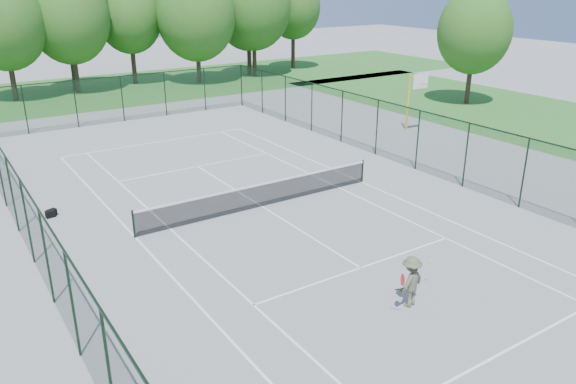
# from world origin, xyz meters

# --- Properties ---
(ground) EXTENTS (140.00, 140.00, 0.00)m
(ground) POSITION_xyz_m (0.00, 0.00, 0.00)
(ground) COLOR gray
(ground) RESTS_ON ground
(grass_far) EXTENTS (80.00, 16.00, 0.01)m
(grass_far) POSITION_xyz_m (0.00, 30.00, 0.01)
(grass_far) COLOR #32752C
(grass_far) RESTS_ON ground
(grass_side) EXTENTS (14.00, 40.00, 0.01)m
(grass_side) POSITION_xyz_m (24.00, 4.00, 0.01)
(grass_side) COLOR #32752C
(grass_side) RESTS_ON ground
(court_lines) EXTENTS (11.05, 23.85, 0.01)m
(court_lines) POSITION_xyz_m (0.00, 0.00, 0.00)
(court_lines) COLOR white
(court_lines) RESTS_ON ground
(tennis_net) EXTENTS (11.08, 0.08, 1.10)m
(tennis_net) POSITION_xyz_m (0.00, 0.00, 0.58)
(tennis_net) COLOR black
(tennis_net) RESTS_ON ground
(fence_enclosure) EXTENTS (18.05, 36.05, 3.02)m
(fence_enclosure) POSITION_xyz_m (0.00, 0.00, 1.56)
(fence_enclosure) COLOR #193C22
(fence_enclosure) RESTS_ON ground
(tree_line_far) EXTENTS (39.40, 6.40, 9.70)m
(tree_line_far) POSITION_xyz_m (0.00, 30.00, 5.99)
(tree_line_far) COLOR #3D2A21
(tree_line_far) RESTS_ON ground
(basketball_goal) EXTENTS (1.20, 1.43, 3.65)m
(basketball_goal) POSITION_xyz_m (14.20, 5.44, 2.57)
(basketball_goal) COLOR yellow
(basketball_goal) RESTS_ON ground
(tree_side) EXTENTS (5.36, 5.36, 8.48)m
(tree_side) POSITION_xyz_m (23.65, 9.11, 5.35)
(tree_side) COLOR #3D2A21
(tree_side) RESTS_ON ground
(sports_bag_a) EXTENTS (0.38, 0.26, 0.28)m
(sports_bag_a) POSITION_xyz_m (-7.70, 3.71, 0.14)
(sports_bag_a) COLOR black
(sports_bag_a) RESTS_ON ground
(sports_bag_b) EXTENTS (0.42, 0.35, 0.28)m
(sports_bag_b) POSITION_xyz_m (-7.62, 3.84, 0.14)
(sports_bag_b) COLOR black
(sports_bag_b) RESTS_ON ground
(tennis_player) EXTENTS (2.18, 0.89, 1.58)m
(tennis_player) POSITION_xyz_m (-0.28, -8.92, 0.79)
(tennis_player) COLOR #555A42
(tennis_player) RESTS_ON ground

